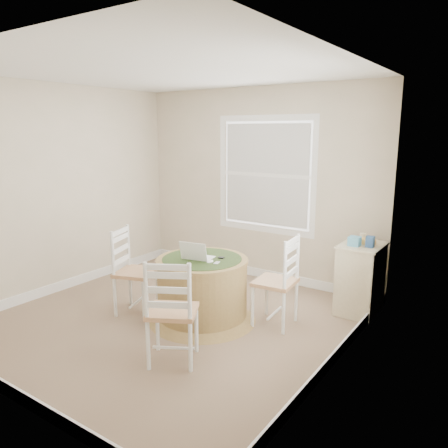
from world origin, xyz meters
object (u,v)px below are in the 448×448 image
Objects in this scene: chair_near at (172,311)px; laptop at (197,256)px; chair_left at (136,272)px; chair_right at (275,282)px; corner_chest at (360,278)px; round_table at (202,287)px.

laptop is at bearing -96.61° from chair_near.
laptop is at bearing -93.10° from chair_left.
laptop is (0.72, 0.21, 0.25)m from chair_left.
chair_left is 1.21m from chair_near.
chair_right is 1.06m from corner_chest.
laptop is 1.86m from corner_chest.
chair_left is at bearing -72.71° from chair_right.
laptop is (-0.03, -0.03, 0.34)m from round_table.
chair_right is at bearing -127.28° from corner_chest.
laptop is 0.44× the size of corner_chest.
chair_near is at bearing -116.82° from corner_chest.
chair_right is 2.73× the size of laptop.
chair_near reaches higher than laptop.
chair_near is (0.30, -0.83, 0.09)m from round_table.
corner_chest reaches higher than round_table.
chair_right is at bearing -137.61° from chair_near.
chair_right is at bearing -162.81° from laptop.
laptop is at bearing -151.57° from round_table.
chair_left is 2.53m from corner_chest.
chair_left is 1.20× the size of corner_chest.
round_table is 1.22× the size of chair_left.
round_table is 1.46× the size of corner_chest.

